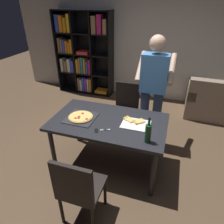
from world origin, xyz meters
name	(u,v)px	position (x,y,z in m)	size (l,w,h in m)	color
ground_plane	(109,163)	(0.00, 0.00, 0.00)	(12.00, 12.00, 0.00)	brown
back_wall	(146,37)	(0.00, 2.60, 1.40)	(6.40, 0.10, 2.80)	silver
dining_table	(109,126)	(0.00, 0.00, 0.67)	(1.52, 0.89, 0.75)	#232328
chair_near_camera	(79,188)	(0.00, -0.93, 0.51)	(0.42, 0.42, 0.90)	black
chair_far_side	(126,105)	(0.00, 0.93, 0.51)	(0.42, 0.42, 0.90)	black
bookshelf	(83,54)	(-1.47, 2.38, 0.98)	(1.40, 0.35, 1.95)	black
person_serving_pizza	(153,88)	(0.46, 0.71, 1.00)	(0.55, 0.54, 1.75)	#38476B
pepperoni_pizza_on_tray	(81,117)	(-0.38, -0.06, 0.77)	(0.39, 0.39, 0.04)	#2D2D33
pizza_slices_on_towel	(135,123)	(0.35, 0.04, 0.76)	(0.37, 0.28, 0.03)	white
wine_bottle	(148,133)	(0.56, -0.29, 0.87)	(0.07, 0.07, 0.32)	#194723
kitchen_scissors	(100,130)	(-0.03, -0.25, 0.76)	(0.20, 0.13, 0.01)	silver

